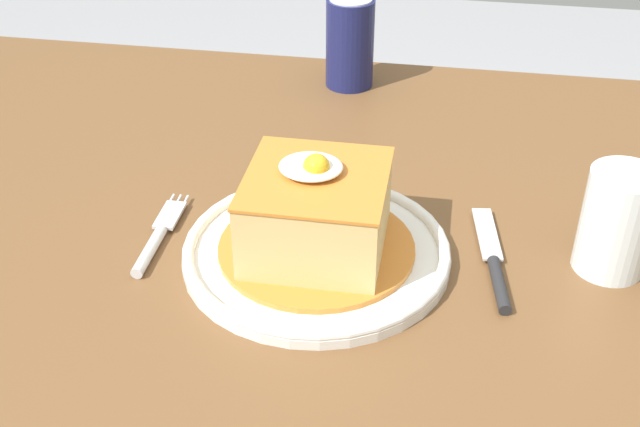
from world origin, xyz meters
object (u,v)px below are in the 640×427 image
at_px(main_plate, 317,251).
at_px(fork, 156,239).
at_px(soda_can, 350,43).
at_px(drinking_glass, 616,228).
at_px(knife, 495,269).

distance_m(main_plate, fork, 0.16).
xyz_separation_m(soda_can, drinking_glass, (0.31, -0.37, -0.02)).
bearing_deg(main_plate, drinking_glass, 7.22).
relative_size(main_plate, fork, 1.86).
relative_size(main_plate, drinking_glass, 2.50).
bearing_deg(soda_can, main_plate, -86.33).
distance_m(fork, soda_can, 0.44).
relative_size(main_plate, soda_can, 2.12).
distance_m(knife, drinking_glass, 0.12).
relative_size(main_plate, knife, 1.59).
distance_m(main_plate, soda_can, 0.41).
bearing_deg(fork, main_plate, 1.37).
bearing_deg(drinking_glass, knife, -163.88).
bearing_deg(soda_can, knife, -63.72).
xyz_separation_m(fork, drinking_glass, (0.44, 0.04, 0.04)).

